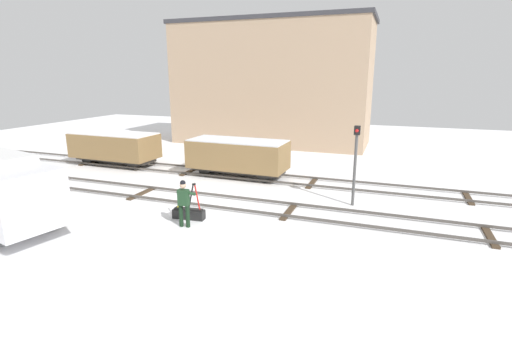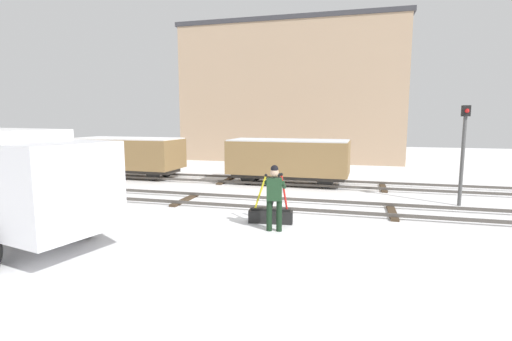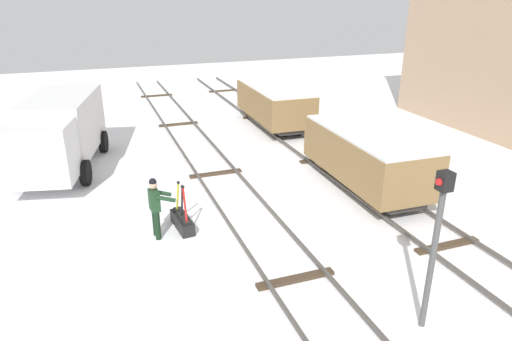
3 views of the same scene
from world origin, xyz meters
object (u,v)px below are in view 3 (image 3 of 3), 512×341
object	(u,v)px
rail_worker	(156,204)
freight_car_back_track	(274,103)
switch_lever_frame	(182,220)
signal_post	(436,235)
freight_car_far_end	(366,156)
delivery_truck	(58,131)

from	to	relation	value
rail_worker	freight_car_back_track	distance (m)	11.48
rail_worker	switch_lever_frame	bearing A→B (deg)	103.49
signal_post	freight_car_far_end	xyz separation A→B (m)	(-6.37, 2.65, -0.91)
switch_lever_frame	signal_post	distance (m)	7.08
switch_lever_frame	freight_car_far_end	size ratio (longest dim) A/B	0.27
rail_worker	delivery_truck	bearing A→B (deg)	-163.46
delivery_truck	signal_post	distance (m)	13.61
switch_lever_frame	signal_post	bearing A→B (deg)	27.39
freight_car_back_track	rail_worker	bearing A→B (deg)	-36.95
switch_lever_frame	freight_car_back_track	world-z (taller)	freight_car_back_track
rail_worker	signal_post	world-z (taller)	signal_post
switch_lever_frame	delivery_truck	distance (m)	6.90
delivery_truck	freight_car_far_end	size ratio (longest dim) A/B	1.21
freight_car_back_track	freight_car_far_end	distance (m)	8.11
switch_lever_frame	delivery_truck	bearing A→B (deg)	-156.94
freight_car_far_end	switch_lever_frame	bearing A→B (deg)	-82.70
switch_lever_frame	rail_worker	bearing A→B (deg)	-76.51
switch_lever_frame	rail_worker	distance (m)	1.07
signal_post	freight_car_back_track	bearing A→B (deg)	169.62
delivery_truck	switch_lever_frame	bearing A→B (deg)	41.50
rail_worker	freight_car_far_end	xyz separation A→B (m)	(-0.90, 7.12, 0.20)
delivery_truck	signal_post	world-z (taller)	signal_post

